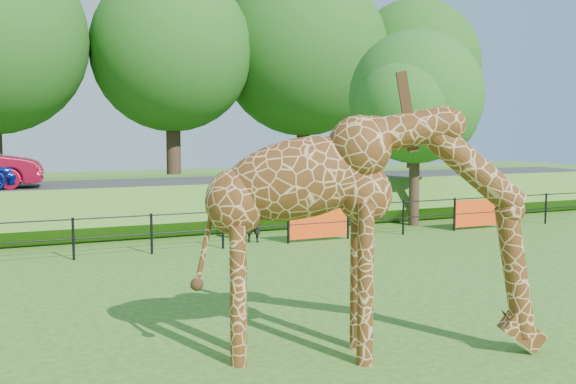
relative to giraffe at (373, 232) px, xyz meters
name	(u,v)px	position (x,y,z in m)	size (l,w,h in m)	color
ground	(370,329)	(0.65, 1.12, -1.84)	(90.00, 90.00, 0.00)	#2A6519
giraffe	(373,232)	(0.00, 0.00, 0.00)	(5.15, 0.95, 3.68)	#582F12
perimeter_fence	(223,229)	(0.65, 9.12, -1.29)	(28.07, 0.10, 1.10)	black
embankment	(163,199)	(0.65, 16.62, -1.19)	(40.00, 9.00, 1.30)	#2A6519
road	(172,184)	(0.65, 15.12, -0.48)	(40.00, 5.00, 0.12)	#2D2D2F
visitor	(253,219)	(1.78, 9.73, -1.14)	(0.51, 0.33, 1.39)	black
tree_east	(417,102)	(8.25, 10.75, 2.44)	(5.40, 4.71, 6.76)	#302016
bg_tree_line	(170,50)	(2.54, 23.12, 5.35)	(37.30, 8.80, 11.82)	#302016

